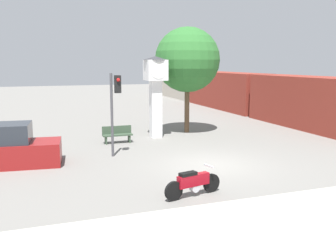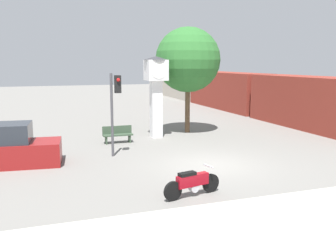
# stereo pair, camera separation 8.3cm
# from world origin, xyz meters

# --- Properties ---
(ground_plane) EXTENTS (120.00, 120.00, 0.00)m
(ground_plane) POSITION_xyz_m (0.00, 0.00, 0.00)
(ground_plane) COLOR slate
(motorcycle) EXTENTS (2.11, 0.67, 0.94)m
(motorcycle) POSITION_xyz_m (-2.19, -3.26, 0.45)
(motorcycle) COLOR black
(motorcycle) RESTS_ON ground_plane
(clock_tower) EXTENTS (1.39, 1.39, 4.66)m
(clock_tower) POSITION_xyz_m (-0.36, 6.52, 3.11)
(clock_tower) COLOR white
(clock_tower) RESTS_ON ground_plane
(freight_train) EXTENTS (2.80, 36.17, 3.40)m
(freight_train) POSITION_xyz_m (10.38, 17.97, 1.70)
(freight_train) COLOR maroon
(freight_train) RESTS_ON ground_plane
(traffic_light) EXTENTS (0.50, 0.35, 3.84)m
(traffic_light) POSITION_xyz_m (-3.46, 2.86, 2.65)
(traffic_light) COLOR #47474C
(traffic_light) RESTS_ON ground_plane
(street_tree) EXTENTS (3.94, 3.94, 6.45)m
(street_tree) POSITION_xyz_m (1.95, 7.39, 4.46)
(street_tree) COLOR brown
(street_tree) RESTS_ON ground_plane
(bench) EXTENTS (1.60, 0.44, 0.92)m
(bench) POSITION_xyz_m (-2.81, 5.68, 0.49)
(bench) COLOR #384C38
(bench) RESTS_ON ground_plane
(parked_car) EXTENTS (4.37, 2.23, 1.80)m
(parked_car) POSITION_xyz_m (-8.10, 2.69, 0.75)
(parked_car) COLOR maroon
(parked_car) RESTS_ON ground_plane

